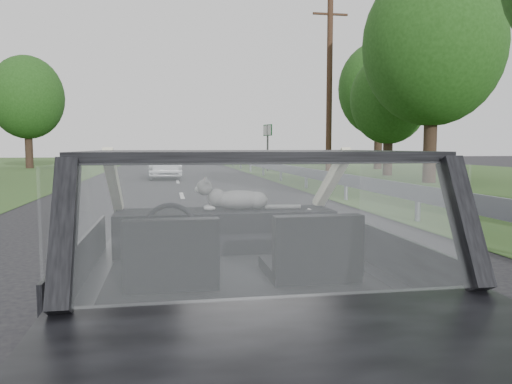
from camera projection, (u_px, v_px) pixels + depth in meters
name	position (u px, v px, depth m)	size (l,w,h in m)	color
ground	(237.00, 379.00, 3.16)	(140.00, 140.00, 0.00)	#323232
subject_car	(237.00, 266.00, 3.09)	(1.80, 4.00, 1.45)	black
dashboard	(225.00, 230.00, 3.70)	(1.58, 0.45, 0.30)	black
driver_seat	(171.00, 254.00, 2.73)	(0.50, 0.72, 0.42)	black
passenger_seat	(312.00, 249.00, 2.87)	(0.50, 0.72, 0.42)	black
steering_wheel	(171.00, 229.00, 3.33)	(0.36, 0.36, 0.04)	black
cat	(239.00, 199.00, 3.70)	(0.56, 0.17, 0.25)	gray
guardrail	(342.00, 179.00, 13.66)	(0.05, 90.00, 0.32)	gray
other_car	(164.00, 164.00, 23.06)	(1.59, 4.02, 1.32)	silver
highway_sign	(268.00, 148.00, 30.01)	(0.11, 1.12, 2.81)	#0D5B24
utility_pole	(329.00, 87.00, 24.64)	(0.29, 0.29, 8.81)	#4D3226
tree_1	(432.00, 77.00, 20.09)	(5.62, 5.62, 8.52)	#183A10
tree_2	(389.00, 117.00, 25.33)	(3.93, 3.93, 5.96)	#183A10
tree_3	(379.00, 108.00, 32.62)	(5.33, 5.33, 8.07)	#183A10
tree_6	(28.00, 114.00, 33.88)	(4.89, 4.89, 7.40)	#183A10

